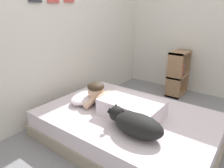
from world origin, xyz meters
TOP-DOWN VIEW (x-y plane):
  - ground_plane at (0.00, 0.00)m, footprint 11.74×11.74m
  - back_wall at (0.00, 1.42)m, footprint 3.87×0.12m
  - side_wall_right at (1.98, 0.19)m, footprint 0.10×5.75m
  - bed at (0.02, 0.29)m, footprint 1.34×1.90m
  - pillow at (0.01, 0.85)m, footprint 0.52×0.32m
  - person_lying at (-0.00, 0.36)m, footprint 0.43×0.92m
  - dog at (-0.27, 0.02)m, footprint 0.26×0.57m
  - coffee_cup at (0.15, 0.68)m, footprint 0.12×0.09m
  - cell_phone at (0.03, 0.43)m, footprint 0.07×0.14m
  - bookshelf at (1.62, 0.31)m, footprint 0.45×0.24m

SIDE VIEW (x-z plane):
  - ground_plane at x=0.00m, z-range 0.00..0.00m
  - bed at x=0.02m, z-range 0.00..0.31m
  - cell_phone at x=0.03m, z-range 0.31..0.32m
  - coffee_cup at x=0.15m, z-range 0.31..0.39m
  - pillow at x=0.01m, z-range 0.31..0.42m
  - bookshelf at x=1.62m, z-range 0.01..0.76m
  - dog at x=-0.27m, z-range 0.31..0.52m
  - person_lying at x=0.00m, z-range 0.28..0.55m
  - side_wall_right at x=1.98m, z-range 0.00..2.50m
  - back_wall at x=0.00m, z-range 0.00..2.50m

